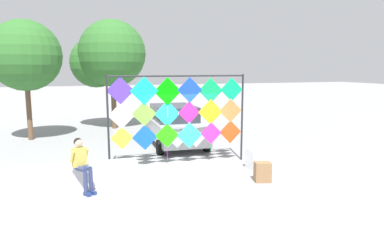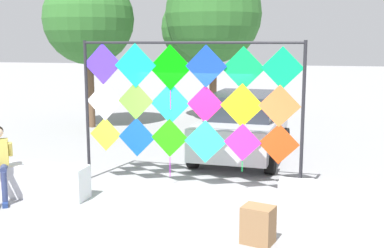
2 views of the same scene
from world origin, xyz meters
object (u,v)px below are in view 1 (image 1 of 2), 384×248
Objects in this scene: kite_display_rack at (178,110)px; tree_broadleaf at (110,57)px; tree_palm_like at (24,54)px; cardboard_box_large at (262,172)px; parked_car at (174,125)px; seated_vendor at (81,161)px.

tree_broadleaf reaches higher than kite_display_rack.
tree_palm_like reaches higher than kite_display_rack.
cardboard_box_large is 12.27m from tree_palm_like.
kite_display_rack is 3.44m from parked_car.
kite_display_rack is 8.72m from tree_palm_like.
tree_broadleaf is at bearing 28.35° from tree_palm_like.
cardboard_box_large is (5.17, -0.78, -0.60)m from seated_vendor.
kite_display_rack reaches higher than cardboard_box_large.
parked_car is at bearing 76.07° from kite_display_rack.
tree_palm_like is at bearing 151.80° from parked_car.
seated_vendor is (-3.34, -1.87, -1.06)m from kite_display_rack.
tree_palm_like is at bearing -151.65° from tree_broadleaf.
kite_display_rack is 0.81× the size of tree_broadleaf.
seated_vendor is 0.33× the size of parked_car.
kite_display_rack is 3.97m from seated_vendor.
parked_car is at bearing 100.17° from cardboard_box_large.
parked_car reaches higher than cardboard_box_large.
kite_display_rack reaches higher than seated_vendor.
kite_display_rack is 3.21× the size of seated_vendor.
kite_display_rack reaches higher than parked_car.
tree_broadleaf is at bearing 110.71° from parked_car.
seated_vendor is at bearing -76.05° from tree_palm_like.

